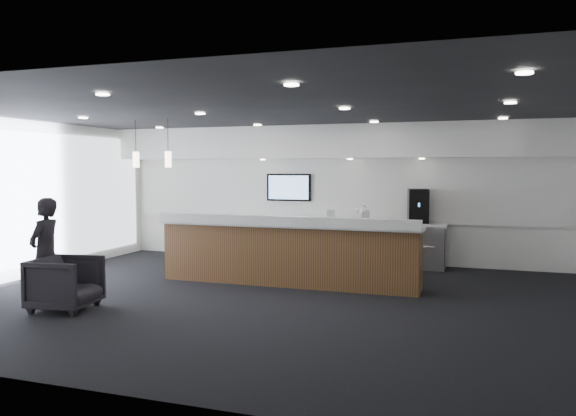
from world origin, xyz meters
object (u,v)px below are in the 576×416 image
(armchair, at_px, (65,283))
(lounge_guest, at_px, (45,252))
(coffee_machine, at_px, (418,206))
(service_counter, at_px, (288,252))

(armchair, relative_size, lounge_guest, 0.53)
(armchair, height_order, lounge_guest, lounge_guest)
(coffee_machine, relative_size, lounge_guest, 0.43)
(service_counter, bearing_deg, lounge_guest, -137.14)
(coffee_machine, xyz_separation_m, lounge_guest, (-4.96, -5.16, -0.48))
(coffee_machine, relative_size, armchair, 0.82)
(service_counter, relative_size, armchair, 5.49)
(service_counter, distance_m, coffee_machine, 3.27)
(coffee_machine, height_order, armchair, coffee_machine)
(armchair, bearing_deg, lounge_guest, 71.10)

